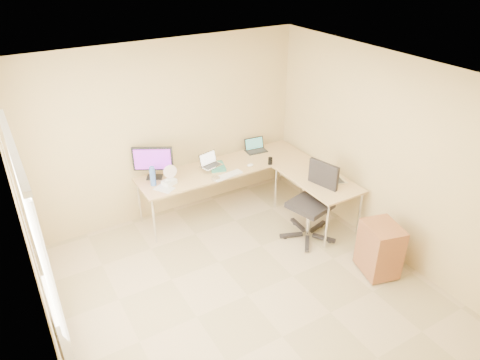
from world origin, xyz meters
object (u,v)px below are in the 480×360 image
mug (167,183)px  laptop_return (336,175)px  water_bottle (153,176)px  desk_return (316,199)px  monitor (153,163)px  laptop_black (256,145)px  keyboard (228,175)px  office_chair (310,206)px  desk_fan (169,174)px  desk_main (225,187)px  cabinet (380,249)px  laptop_center (211,160)px

mug → laptop_return: bearing=-27.3°
water_bottle → desk_return: bearing=-25.6°
monitor → laptop_black: 1.73m
keyboard → water_bottle: 1.07m
monitor → office_chair: (1.67, -1.47, -0.47)m
laptop_black → desk_fan: bearing=-166.3°
monitor → laptop_return: 2.58m
desk_return → office_chair: size_ratio=1.19×
desk_main → cabinet: desk_main is taller
keyboard → desk_fan: 0.84m
monitor → laptop_center: size_ratio=1.83×
laptop_black → laptop_center: bearing=-162.6°
water_bottle → cabinet: (2.05, -2.32, -0.51)m
desk_fan → office_chair: office_chair is taller
desk_main → office_chair: 1.43m
desk_fan → laptop_return: 2.34m
desk_main → laptop_black: (0.69, 0.20, 0.47)m
laptop_black → cabinet: laptop_black is taller
mug → desk_fan: 0.15m
laptop_center → water_bottle: size_ratio=1.10×
laptop_black → desk_return: bearing=-70.7°
desk_return → cabinet: bearing=-92.4°
water_bottle → laptop_center: bearing=0.7°
keyboard → laptop_return: bearing=-43.5°
laptop_black → water_bottle: size_ratio=1.18×
monitor → desk_fan: (0.15, -0.21, -0.12)m
mug → office_chair: 2.00m
keyboard → laptop_return: size_ratio=1.45×
office_chair → desk_return: bearing=24.5°
monitor → water_bottle: bearing=-86.0°
water_bottle → laptop_return: 2.55m
desk_fan → office_chair: (1.53, -1.26, -0.35)m
monitor → office_chair: 2.28m
desk_main → laptop_black: bearing=16.1°
desk_return → office_chair: 0.45m
laptop_center → desk_fan: laptop_center is taller
mug → desk_main: bearing=7.2°
keyboard → water_bottle: size_ratio=1.63×
cabinet → laptop_return: bearing=94.3°
desk_main → desk_return: bearing=-45.7°
monitor → laptop_return: bearing=-3.9°
mug → monitor: bearing=101.6°
laptop_return → office_chair: office_chair is taller
laptop_black → monitor: bearing=-174.1°
office_chair → laptop_return: bearing=-6.2°
desk_return → laptop_return: laptop_return is taller
laptop_black → keyboard: size_ratio=0.72×
desk_main → water_bottle: 1.23m
mug → laptop_center: bearing=10.4°
desk_return → laptop_black: 1.32m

